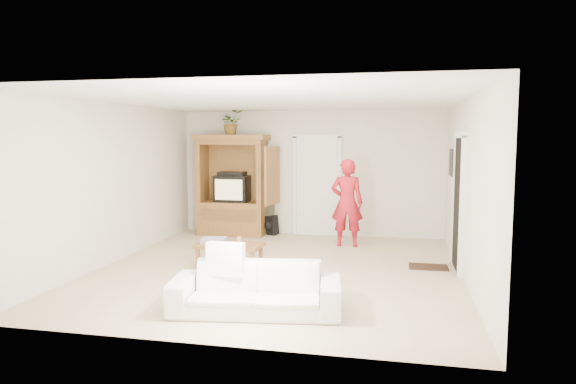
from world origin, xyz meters
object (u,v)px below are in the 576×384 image
at_px(armoire, 234,192).
at_px(man, 347,203).
at_px(sofa, 256,289).
at_px(coffee_table, 230,247).

distance_m(armoire, man, 2.56).
height_order(man, sofa, man).
bearing_deg(man, sofa, 78.64).
xyz_separation_m(armoire, coffee_table, (0.80, -2.69, -0.58)).
bearing_deg(sofa, armoire, 103.13).
bearing_deg(coffee_table, armoire, 109.58).
height_order(man, coffee_table, man).
bearing_deg(coffee_table, man, 53.21).
bearing_deg(sofa, man, 72.45).
bearing_deg(man, armoire, -17.72).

